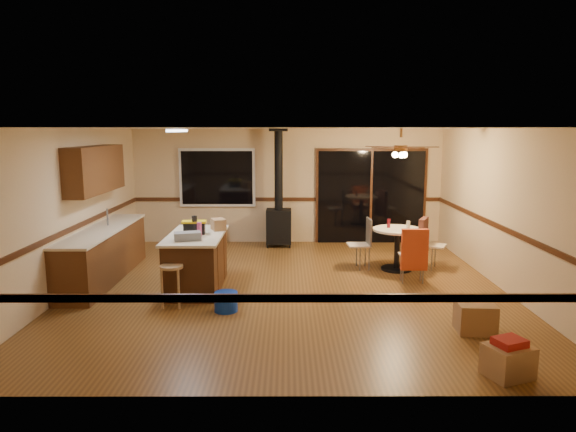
{
  "coord_description": "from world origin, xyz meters",
  "views": [
    {
      "loc": [
        -0.02,
        -8.16,
        2.58
      ],
      "look_at": [
        0.0,
        0.3,
        1.15
      ],
      "focal_mm": 32.0,
      "sensor_mm": 36.0,
      "label": 1
    }
  ],
  "objects_px": {
    "toolbox_black": "(194,228)",
    "chair_near": "(414,249)",
    "dining_table": "(397,242)",
    "kitchen_island": "(197,261)",
    "blue_bucket": "(226,302)",
    "wood_stove": "(279,214)",
    "chair_left": "(364,238)",
    "box_corner_b": "(475,317)",
    "chair_right": "(424,237)",
    "box_under_window": "(212,236)",
    "bar_stool": "(172,286)",
    "box_corner_a": "(508,361)",
    "toolbox_grey": "(188,236)"
  },
  "relations": [
    {
      "from": "toolbox_black",
      "to": "chair_near",
      "type": "distance_m",
      "value": 3.66
    },
    {
      "from": "dining_table",
      "to": "chair_near",
      "type": "bearing_deg",
      "value": -83.85
    },
    {
      "from": "kitchen_island",
      "to": "chair_near",
      "type": "height_order",
      "value": "chair_near"
    },
    {
      "from": "blue_bucket",
      "to": "chair_near",
      "type": "bearing_deg",
      "value": 23.55
    },
    {
      "from": "wood_stove",
      "to": "chair_left",
      "type": "height_order",
      "value": "wood_stove"
    },
    {
      "from": "chair_left",
      "to": "box_corner_b",
      "type": "xyz_separation_m",
      "value": [
        0.99,
        -3.06,
        -0.4
      ]
    },
    {
      "from": "blue_bucket",
      "to": "chair_right",
      "type": "xyz_separation_m",
      "value": [
        3.45,
        2.32,
        0.46
      ]
    },
    {
      "from": "toolbox_black",
      "to": "box_corner_b",
      "type": "bearing_deg",
      "value": -25.62
    },
    {
      "from": "toolbox_black",
      "to": "box_under_window",
      "type": "height_order",
      "value": "toolbox_black"
    },
    {
      "from": "dining_table",
      "to": "box_corner_b",
      "type": "xyz_separation_m",
      "value": [
        0.39,
        -2.96,
        -0.34
      ]
    },
    {
      "from": "chair_right",
      "to": "wood_stove",
      "type": "bearing_deg",
      "value": 146.41
    },
    {
      "from": "bar_stool",
      "to": "box_corner_a",
      "type": "relative_size",
      "value": 1.39
    },
    {
      "from": "box_corner_b",
      "to": "kitchen_island",
      "type": "bearing_deg",
      "value": 154.49
    },
    {
      "from": "toolbox_black",
      "to": "dining_table",
      "type": "distance_m",
      "value": 3.73
    },
    {
      "from": "chair_left",
      "to": "box_corner_b",
      "type": "distance_m",
      "value": 3.24
    },
    {
      "from": "blue_bucket",
      "to": "chair_left",
      "type": "bearing_deg",
      "value": 44.76
    },
    {
      "from": "toolbox_black",
      "to": "dining_table",
      "type": "xyz_separation_m",
      "value": [
        3.54,
        1.07,
        -0.46
      ]
    },
    {
      "from": "bar_stool",
      "to": "chair_left",
      "type": "relative_size",
      "value": 1.21
    },
    {
      "from": "toolbox_black",
      "to": "box_corner_a",
      "type": "distance_m",
      "value": 5.01
    },
    {
      "from": "kitchen_island",
      "to": "bar_stool",
      "type": "distance_m",
      "value": 0.93
    },
    {
      "from": "bar_stool",
      "to": "box_corner_b",
      "type": "bearing_deg",
      "value": -13.23
    },
    {
      "from": "chair_near",
      "to": "toolbox_black",
      "type": "bearing_deg",
      "value": -177.05
    },
    {
      "from": "blue_bucket",
      "to": "chair_near",
      "type": "height_order",
      "value": "chair_near"
    },
    {
      "from": "bar_stool",
      "to": "box_under_window",
      "type": "relative_size",
      "value": 1.11
    },
    {
      "from": "chair_near",
      "to": "box_corner_a",
      "type": "relative_size",
      "value": 1.56
    },
    {
      "from": "kitchen_island",
      "to": "box_corner_b",
      "type": "bearing_deg",
      "value": -25.51
    },
    {
      "from": "box_corner_a",
      "to": "box_corner_b",
      "type": "distance_m",
      "value": 1.22
    },
    {
      "from": "box_under_window",
      "to": "chair_right",
      "type": "bearing_deg",
      "value": -23.88
    },
    {
      "from": "toolbox_black",
      "to": "box_corner_b",
      "type": "xyz_separation_m",
      "value": [
        3.93,
        -1.89,
        -0.8
      ]
    },
    {
      "from": "toolbox_black",
      "to": "box_corner_a",
      "type": "xyz_separation_m",
      "value": [
        3.84,
        -3.1,
        -0.82
      ]
    },
    {
      "from": "blue_bucket",
      "to": "box_corner_b",
      "type": "height_order",
      "value": "box_corner_b"
    },
    {
      "from": "wood_stove",
      "to": "bar_stool",
      "type": "relative_size",
      "value": 4.05
    },
    {
      "from": "wood_stove",
      "to": "dining_table",
      "type": "distance_m",
      "value": 2.97
    },
    {
      "from": "toolbox_grey",
      "to": "bar_stool",
      "type": "height_order",
      "value": "toolbox_grey"
    },
    {
      "from": "bar_stool",
      "to": "chair_near",
      "type": "xyz_separation_m",
      "value": [
        3.82,
        1.11,
        0.29
      ]
    },
    {
      "from": "blue_bucket",
      "to": "box_under_window",
      "type": "bearing_deg",
      "value": 100.73
    },
    {
      "from": "chair_near",
      "to": "kitchen_island",
      "type": "bearing_deg",
      "value": -176.72
    },
    {
      "from": "toolbox_grey",
      "to": "chair_left",
      "type": "distance_m",
      "value": 3.41
    },
    {
      "from": "toolbox_grey",
      "to": "toolbox_black",
      "type": "height_order",
      "value": "toolbox_black"
    },
    {
      "from": "chair_left",
      "to": "chair_right",
      "type": "xyz_separation_m",
      "value": [
        1.13,
        0.02,
        0.01
      ]
    },
    {
      "from": "chair_near",
      "to": "chair_right",
      "type": "bearing_deg",
      "value": 66.5
    },
    {
      "from": "dining_table",
      "to": "chair_near",
      "type": "xyz_separation_m",
      "value": [
        0.1,
        -0.88,
        0.07
      ]
    },
    {
      "from": "wood_stove",
      "to": "dining_table",
      "type": "xyz_separation_m",
      "value": [
        2.22,
        -1.96,
        -0.2
      ]
    },
    {
      "from": "bar_stool",
      "to": "kitchen_island",
      "type": "bearing_deg",
      "value": 77.02
    },
    {
      "from": "bar_stool",
      "to": "blue_bucket",
      "type": "relative_size",
      "value": 1.86
    },
    {
      "from": "toolbox_grey",
      "to": "box_corner_a",
      "type": "xyz_separation_m",
      "value": [
        3.86,
        -2.64,
        -0.79
      ]
    },
    {
      "from": "chair_right",
      "to": "box_under_window",
      "type": "height_order",
      "value": "chair_right"
    },
    {
      "from": "chair_left",
      "to": "box_under_window",
      "type": "height_order",
      "value": "chair_left"
    },
    {
      "from": "wood_stove",
      "to": "bar_stool",
      "type": "xyz_separation_m",
      "value": [
        -1.51,
        -3.95,
        -0.42
      ]
    },
    {
      "from": "wood_stove",
      "to": "dining_table",
      "type": "bearing_deg",
      "value": -41.44
    }
  ]
}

